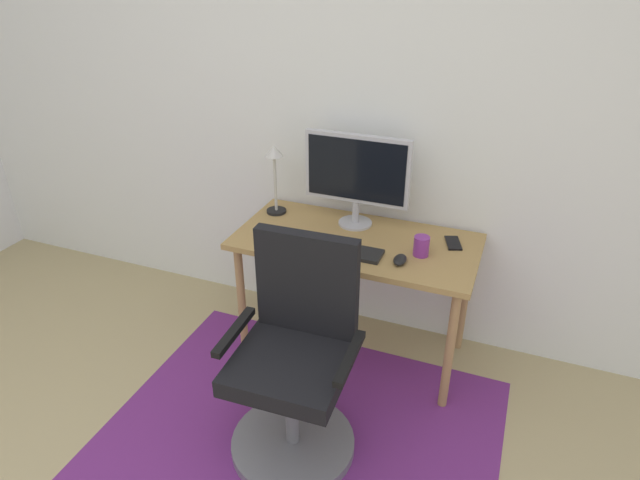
# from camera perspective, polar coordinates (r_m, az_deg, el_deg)

# --- Properties ---
(wall_back) EXTENTS (6.00, 0.10, 2.60)m
(wall_back) POSITION_cam_1_polar(r_m,az_deg,el_deg) (3.01, 1.11, 14.16)
(wall_back) COLOR silver
(wall_back) RESTS_ON ground
(area_rug) EXTENTS (1.80, 1.39, 0.01)m
(area_rug) POSITION_cam_1_polar(r_m,az_deg,el_deg) (2.75, -1.91, -19.24)
(area_rug) COLOR #6A2872
(area_rug) RESTS_ON ground
(desk) EXTENTS (1.23, 0.61, 0.71)m
(desk) POSITION_cam_1_polar(r_m,az_deg,el_deg) (2.84, 3.73, -1.38)
(desk) COLOR #A38047
(desk) RESTS_ON ground
(monitor) EXTENTS (0.56, 0.18, 0.50)m
(monitor) POSITION_cam_1_polar(r_m,az_deg,el_deg) (2.83, 3.86, 7.03)
(monitor) COLOR #B2B2B7
(monitor) RESTS_ON desk
(keyboard) EXTENTS (0.43, 0.13, 0.02)m
(keyboard) POSITION_cam_1_polar(r_m,az_deg,el_deg) (2.68, 1.98, -0.97)
(keyboard) COLOR black
(keyboard) RESTS_ON desk
(computer_mouse) EXTENTS (0.06, 0.10, 0.03)m
(computer_mouse) POSITION_cam_1_polar(r_m,az_deg,el_deg) (2.61, 8.33, -2.05)
(computer_mouse) COLOR black
(computer_mouse) RESTS_ON desk
(coffee_cup) EXTENTS (0.08, 0.08, 0.10)m
(coffee_cup) POSITION_cam_1_polar(r_m,az_deg,el_deg) (2.67, 10.51, -0.62)
(coffee_cup) COLOR #7D2C87
(coffee_cup) RESTS_ON desk
(cell_phone) EXTENTS (0.11, 0.15, 0.01)m
(cell_phone) POSITION_cam_1_polar(r_m,az_deg,el_deg) (2.83, 13.70, -0.31)
(cell_phone) COLOR black
(cell_phone) RESTS_ON desk
(desk_lamp) EXTENTS (0.11, 0.11, 0.39)m
(desk_lamp) POSITION_cam_1_polar(r_m,az_deg,el_deg) (2.99, -4.75, 7.52)
(desk_lamp) COLOR black
(desk_lamp) RESTS_ON desk
(office_chair) EXTENTS (0.56, 0.56, 1.01)m
(office_chair) POSITION_cam_1_polar(r_m,az_deg,el_deg) (2.44, -2.55, -13.53)
(office_chair) COLOR slate
(office_chair) RESTS_ON ground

